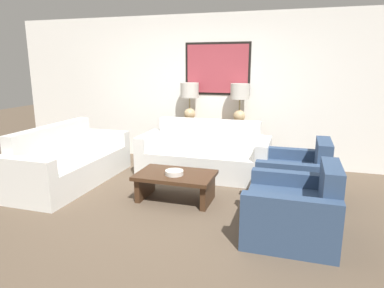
# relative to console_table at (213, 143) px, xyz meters

# --- Properties ---
(ground_plane) EXTENTS (20.00, 20.00, 0.00)m
(ground_plane) POSITION_rel_console_table_xyz_m (0.00, -2.07, -0.39)
(ground_plane) COLOR brown
(back_wall) EXTENTS (8.16, 0.12, 2.65)m
(back_wall) POSITION_rel_console_table_xyz_m (0.00, 0.26, 0.94)
(back_wall) COLOR silver
(back_wall) RESTS_ON ground_plane
(console_table) EXTENTS (1.43, 0.37, 0.78)m
(console_table) POSITION_rel_console_table_xyz_m (0.00, 0.00, 0.00)
(console_table) COLOR brown
(console_table) RESTS_ON ground_plane
(table_lamp_left) EXTENTS (0.33, 0.33, 0.68)m
(table_lamp_left) POSITION_rel_console_table_xyz_m (-0.45, -0.00, 0.83)
(table_lamp_left) COLOR tan
(table_lamp_left) RESTS_ON console_table
(table_lamp_right) EXTENTS (0.33, 0.33, 0.68)m
(table_lamp_right) POSITION_rel_console_table_xyz_m (0.45, -0.00, 0.83)
(table_lamp_right) COLOR tan
(table_lamp_right) RESTS_ON console_table
(couch_by_back_wall) EXTENTS (2.09, 0.86, 0.88)m
(couch_by_back_wall) POSITION_rel_console_table_xyz_m (0.00, -0.62, -0.09)
(couch_by_back_wall) COLOR silver
(couch_by_back_wall) RESTS_ON ground_plane
(couch_by_side) EXTENTS (0.86, 2.09, 0.88)m
(couch_by_side) POSITION_rel_console_table_xyz_m (-1.86, -1.63, -0.09)
(couch_by_side) COLOR silver
(couch_by_side) RESTS_ON ground_plane
(coffee_table) EXTENTS (1.02, 0.65, 0.37)m
(coffee_table) POSITION_rel_console_table_xyz_m (-0.08, -1.81, -0.12)
(coffee_table) COLOR #3D2616
(coffee_table) RESTS_ON ground_plane
(decorative_bowl) EXTENTS (0.24, 0.24, 0.06)m
(decorative_bowl) POSITION_rel_console_table_xyz_m (-0.07, -1.87, 0.01)
(decorative_bowl) COLOR beige
(decorative_bowl) RESTS_ON coffee_table
(armchair_near_back_wall) EXTENTS (0.92, 0.93, 0.81)m
(armchair_near_back_wall) POSITION_rel_console_table_xyz_m (1.44, -1.23, -0.11)
(armchair_near_back_wall) COLOR navy
(armchair_near_back_wall) RESTS_ON ground_plane
(armchair_near_camera) EXTENTS (0.92, 0.93, 0.81)m
(armchair_near_camera) POSITION_rel_console_table_xyz_m (1.44, -2.39, -0.11)
(armchair_near_camera) COLOR navy
(armchair_near_camera) RESTS_ON ground_plane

